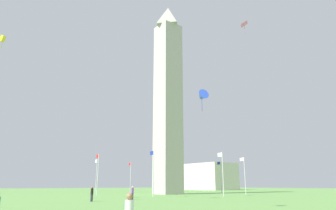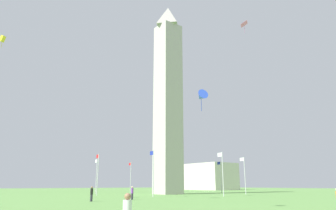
{
  "view_description": "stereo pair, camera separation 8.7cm",
  "coord_description": "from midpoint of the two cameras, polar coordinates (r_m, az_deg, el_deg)",
  "views": [
    {
      "loc": [
        -53.59,
        39.56,
        1.94
      ],
      "look_at": [
        0.0,
        0.0,
        19.1
      ],
      "focal_mm": 33.09,
      "sensor_mm": 36.0,
      "label": 1
    },
    {
      "loc": [
        -53.65,
        39.49,
        1.94
      ],
      "look_at": [
        0.0,
        0.0,
        19.1
      ],
      "focal_mm": 33.09,
      "sensor_mm": 36.0,
      "label": 2
    }
  ],
  "objects": [
    {
      "name": "ground_plane",
      "position": [
        66.64,
        0.04,
        -16.11
      ],
      "size": [
        260.0,
        260.0,
        0.0
      ],
      "primitive_type": "plane",
      "color": "#609347"
    },
    {
      "name": "obelisk_monument",
      "position": [
        69.49,
        0.04,
        2.09
      ],
      "size": [
        4.78,
        4.78,
        43.43
      ],
      "color": "#B7B2A8",
      "rests_on": "ground"
    },
    {
      "name": "flagpole_n",
      "position": [
        79.94,
        -6.88,
        -12.8
      ],
      "size": [
        1.12,
        0.14,
        7.44
      ],
      "color": "silver",
      "rests_on": "ground"
    },
    {
      "name": "flagpole_ne",
      "position": [
        70.8,
        -13.02,
        -12.34
      ],
      "size": [
        1.12,
        0.14,
        7.44
      ],
      "color": "silver",
      "rests_on": "ground"
    },
    {
      "name": "flagpole_e",
      "position": [
        58.74,
        -12.77,
        -11.99
      ],
      "size": [
        1.12,
        0.14,
        7.44
      ],
      "color": "silver",
      "rests_on": "ground"
    },
    {
      "name": "flagpole_se",
      "position": [
        51.17,
        -2.71,
        -12.01
      ],
      "size": [
        1.12,
        0.14,
        7.44
      ],
      "color": "silver",
      "rests_on": "ground"
    },
    {
      "name": "flagpole_s",
      "position": [
        54.81,
        10.05,
        -11.97
      ],
      "size": [
        1.12,
        0.14,
        7.44
      ],
      "color": "silver",
      "rests_on": "ground"
    },
    {
      "name": "flagpole_sw",
      "position": [
        66.19,
        13.95,
        -12.16
      ],
      "size": [
        1.12,
        0.14,
        7.44
      ],
      "color": "silver",
      "rests_on": "ground"
    },
    {
      "name": "flagpole_w",
      "position": [
        77.1,
        9.72,
        -12.64
      ],
      "size": [
        1.12,
        0.14,
        7.44
      ],
      "color": "silver",
      "rests_on": "ground"
    },
    {
      "name": "flagpole_nw",
      "position": [
        82.32,
        1.7,
        -12.93
      ],
      "size": [
        1.12,
        0.14,
        7.44
      ],
      "color": "silver",
      "rests_on": "ground"
    },
    {
      "name": "person_purple_shirt",
      "position": [
        42.88,
        -6.57,
        -15.8
      ],
      "size": [
        0.32,
        0.32,
        1.72
      ],
      "rotation": [
        0.0,
        0.0,
        -0.54
      ],
      "color": "#2D2D38",
      "rests_on": "ground"
    },
    {
      "name": "person_black_shirt",
      "position": [
        39.09,
        -13.84,
        -15.62
      ],
      "size": [
        0.32,
        0.32,
        1.73
      ],
      "rotation": [
        0.0,
        0.0,
        -0.95
      ],
      "color": "#2D2D38",
      "rests_on": "ground"
    },
    {
      "name": "kite_pink_diamond",
      "position": [
        64.1,
        13.89,
        14.25
      ],
      "size": [
        1.86,
        1.9,
        2.38
      ],
      "color": "pink"
    },
    {
      "name": "kite_blue_delta",
      "position": [
        26.63,
        6.21,
        1.58
      ],
      "size": [
        1.28,
        1.17,
        1.86
      ],
      "color": "blue"
    },
    {
      "name": "kite_yellow_box",
      "position": [
        47.65,
        -28.14,
        10.71
      ],
      "size": [
        0.86,
        0.79,
        1.77
      ],
      "color": "yellow"
    },
    {
      "name": "distant_building",
      "position": [
        123.88,
        7.11,
        -12.98
      ],
      "size": [
        22.23,
        12.64,
        9.74
      ],
      "color": "beige",
      "rests_on": "ground"
    }
  ]
}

